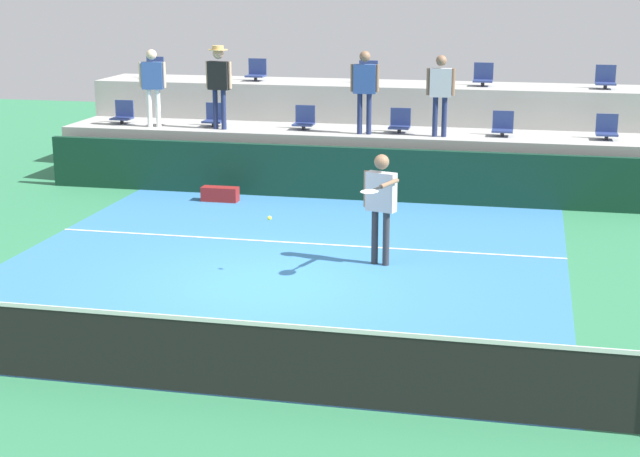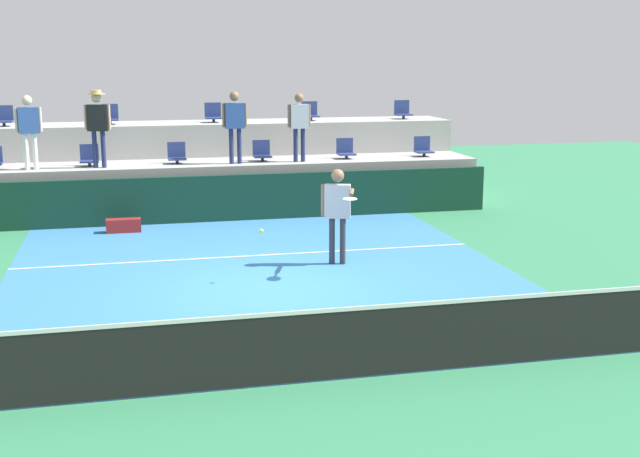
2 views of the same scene
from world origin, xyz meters
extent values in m
plane|color=#2D754C|center=(0.00, 0.00, 0.00)|extent=(40.00, 40.00, 0.00)
cube|color=teal|center=(0.00, 1.00, 0.00)|extent=(9.00, 10.00, 0.01)
cube|color=white|center=(0.00, 2.40, 0.01)|extent=(9.00, 0.06, 0.00)
cube|color=black|center=(0.00, -4.00, 0.46)|extent=(10.40, 0.01, 0.87)
cube|color=white|center=(0.00, -4.00, 0.89)|extent=(10.40, 0.02, 0.05)
cube|color=#0F3323|center=(0.00, 6.00, 0.55)|extent=(13.00, 0.16, 1.10)
cube|color=#9E9E99|center=(0.00, 7.30, 0.62)|extent=(13.00, 1.80, 1.25)
cube|color=#9E9E99|center=(0.00, 9.10, 1.05)|extent=(13.00, 1.80, 2.10)
cylinder|color=#2D2D33|center=(-3.17, 7.15, 1.30)|extent=(0.08, 0.08, 0.10)
cube|color=navy|center=(-3.17, 7.15, 1.37)|extent=(0.44, 0.40, 0.04)
cube|color=navy|center=(-3.17, 7.33, 1.58)|extent=(0.44, 0.04, 0.38)
cylinder|color=#2D2D33|center=(-1.09, 7.15, 1.30)|extent=(0.08, 0.08, 0.10)
cube|color=navy|center=(-1.09, 7.15, 1.37)|extent=(0.44, 0.40, 0.04)
cube|color=navy|center=(-1.09, 7.33, 1.58)|extent=(0.44, 0.04, 0.38)
cylinder|color=#2D2D33|center=(1.03, 7.15, 1.30)|extent=(0.08, 0.08, 0.10)
cube|color=navy|center=(1.03, 7.15, 1.37)|extent=(0.44, 0.40, 0.04)
cube|color=navy|center=(1.03, 7.33, 1.58)|extent=(0.44, 0.04, 0.38)
cylinder|color=#2D2D33|center=(3.22, 7.15, 1.30)|extent=(0.08, 0.08, 0.10)
cube|color=navy|center=(3.22, 7.15, 1.37)|extent=(0.44, 0.40, 0.04)
cube|color=navy|center=(3.22, 7.33, 1.58)|extent=(0.44, 0.04, 0.38)
cylinder|color=#2D2D33|center=(5.34, 7.15, 1.30)|extent=(0.08, 0.08, 0.10)
cube|color=navy|center=(5.34, 7.15, 1.37)|extent=(0.44, 0.40, 0.04)
cube|color=navy|center=(5.34, 7.33, 1.58)|extent=(0.44, 0.04, 0.38)
cylinder|color=#2D2D33|center=(-5.29, 8.95, 2.15)|extent=(0.08, 0.08, 0.10)
cube|color=navy|center=(-5.29, 8.95, 2.22)|extent=(0.44, 0.40, 0.04)
cube|color=navy|center=(-5.29, 9.13, 2.43)|extent=(0.44, 0.04, 0.38)
cylinder|color=#2D2D33|center=(-2.69, 8.95, 2.15)|extent=(0.08, 0.08, 0.10)
cube|color=navy|center=(-2.69, 8.95, 2.22)|extent=(0.44, 0.40, 0.04)
cube|color=navy|center=(-2.69, 9.13, 2.43)|extent=(0.44, 0.04, 0.38)
cylinder|color=#2D2D33|center=(0.01, 8.95, 2.15)|extent=(0.08, 0.08, 0.10)
cube|color=navy|center=(0.01, 8.95, 2.22)|extent=(0.44, 0.40, 0.04)
cube|color=navy|center=(0.01, 9.13, 2.43)|extent=(0.44, 0.04, 0.38)
cylinder|color=#2D2D33|center=(2.68, 8.95, 2.15)|extent=(0.08, 0.08, 0.10)
cube|color=navy|center=(2.68, 8.95, 2.22)|extent=(0.44, 0.40, 0.04)
cube|color=navy|center=(2.68, 9.13, 2.43)|extent=(0.44, 0.04, 0.38)
cylinder|color=#2D2D33|center=(5.36, 8.95, 2.15)|extent=(0.08, 0.08, 0.10)
cube|color=navy|center=(5.36, 8.95, 2.22)|extent=(0.44, 0.40, 0.04)
cube|color=navy|center=(5.36, 9.13, 2.43)|extent=(0.44, 0.04, 0.38)
cylinder|color=#2D2D33|center=(1.43, 1.47, 0.44)|extent=(0.14, 0.14, 0.89)
cylinder|color=#2D2D33|center=(1.62, 1.41, 0.44)|extent=(0.14, 0.14, 0.89)
cube|color=#B2B2B7|center=(1.52, 1.44, 1.20)|extent=(0.51, 0.32, 0.63)
sphere|color=#846047|center=(1.52, 1.44, 1.69)|extent=(0.30, 0.30, 0.24)
cylinder|color=#846047|center=(1.26, 1.53, 1.22)|extent=(0.09, 0.09, 0.59)
cylinder|color=#846047|center=(1.70, 1.09, 1.42)|extent=(0.24, 0.56, 0.07)
cylinder|color=black|center=(1.58, 0.73, 1.42)|extent=(0.11, 0.26, 0.04)
ellipsoid|color=silver|center=(1.49, 0.46, 1.42)|extent=(0.35, 0.38, 0.03)
cylinder|color=white|center=(-4.55, 6.83, 1.67)|extent=(0.13, 0.13, 0.84)
cylinder|color=white|center=(-4.36, 6.87, 1.67)|extent=(0.13, 0.13, 0.84)
cube|color=#2D4C8C|center=(-4.46, 6.85, 2.39)|extent=(0.48, 0.26, 0.60)
sphere|color=beige|center=(-4.46, 6.85, 2.85)|extent=(0.27, 0.27, 0.23)
cylinder|color=beige|center=(-4.72, 6.80, 2.41)|extent=(0.08, 0.08, 0.56)
cylinder|color=beige|center=(-4.20, 6.90, 2.41)|extent=(0.08, 0.08, 0.56)
cylinder|color=navy|center=(-3.02, 6.86, 1.68)|extent=(0.12, 0.12, 0.87)
cylinder|color=navy|center=(-2.82, 6.84, 1.68)|extent=(0.12, 0.12, 0.87)
cube|color=black|center=(-2.92, 6.85, 2.43)|extent=(0.49, 0.24, 0.62)
sphere|color=tan|center=(-2.92, 6.85, 2.90)|extent=(0.26, 0.26, 0.24)
cylinder|color=tan|center=(-3.19, 6.89, 2.45)|extent=(0.08, 0.08, 0.58)
cylinder|color=tan|center=(-2.65, 6.81, 2.45)|extent=(0.08, 0.08, 0.58)
cylinder|color=tan|center=(-2.92, 6.85, 2.98)|extent=(0.48, 0.48, 0.01)
cylinder|color=tan|center=(-2.92, 6.85, 3.03)|extent=(0.28, 0.28, 0.09)
cylinder|color=navy|center=(0.21, 6.85, 1.68)|extent=(0.11, 0.11, 0.87)
cylinder|color=navy|center=(0.41, 6.85, 1.68)|extent=(0.11, 0.11, 0.87)
cube|color=#2D4C8C|center=(0.31, 6.85, 2.42)|extent=(0.47, 0.19, 0.61)
sphere|color=#846047|center=(0.31, 6.85, 2.89)|extent=(0.24, 0.24, 0.23)
cylinder|color=#846047|center=(0.04, 6.84, 2.44)|extent=(0.07, 0.07, 0.58)
cylinder|color=#846047|center=(0.58, 6.86, 2.44)|extent=(0.07, 0.07, 0.58)
cylinder|color=navy|center=(1.82, 6.84, 1.67)|extent=(0.12, 0.12, 0.84)
cylinder|color=navy|center=(2.01, 6.86, 1.67)|extent=(0.12, 0.12, 0.84)
cube|color=#B2B2B7|center=(1.92, 6.85, 2.38)|extent=(0.47, 0.22, 0.59)
sphere|color=#846047|center=(1.92, 6.85, 2.83)|extent=(0.24, 0.24, 0.23)
cylinder|color=#846047|center=(1.66, 6.83, 2.40)|extent=(0.08, 0.08, 0.56)
cylinder|color=#846047|center=(2.18, 6.87, 2.40)|extent=(0.08, 0.08, 0.56)
sphere|color=#CCE033|center=(-0.07, 0.50, 0.92)|extent=(0.07, 0.07, 0.07)
cube|color=maroon|center=(-2.43, 5.24, 0.15)|extent=(0.76, 0.28, 0.30)
camera|label=1|loc=(3.78, -13.48, 4.52)|focal=54.45mm
camera|label=2|loc=(-2.17, -12.95, 3.87)|focal=45.50mm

